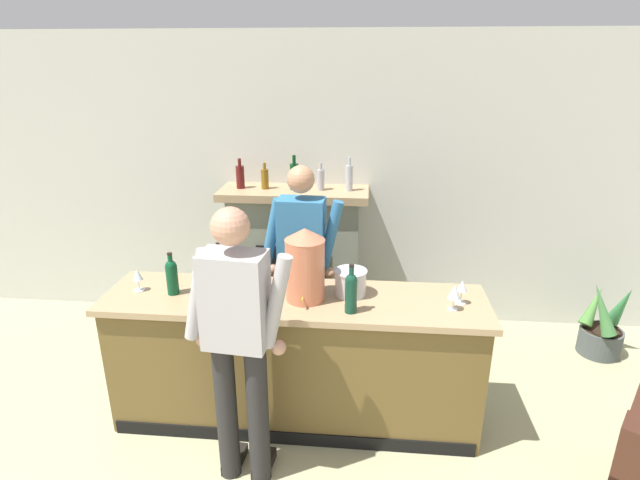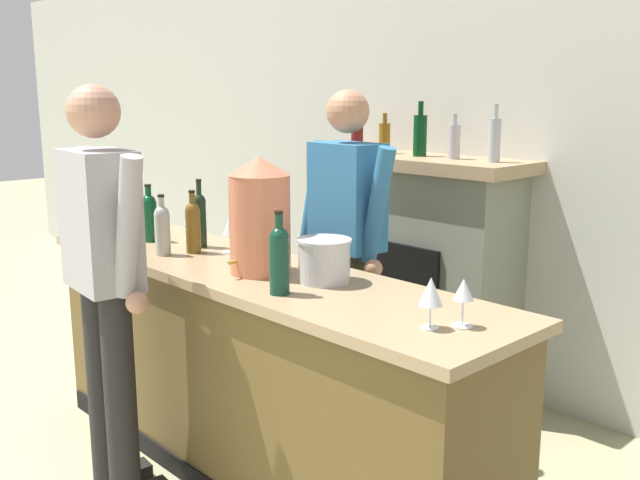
{
  "view_description": "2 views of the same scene",
  "coord_description": "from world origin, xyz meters",
  "px_view_note": "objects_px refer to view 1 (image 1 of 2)",
  "views": [
    {
      "loc": [
        0.6,
        -0.25,
        2.49
      ],
      "look_at": [
        0.3,
        2.87,
        1.35
      ],
      "focal_mm": 28.0,
      "sensor_mm": 36.0,
      "label": 1
    },
    {
      "loc": [
        2.55,
        0.88,
        1.74
      ],
      "look_at": [
        0.27,
        3.04,
        1.09
      ],
      "focal_mm": 40.0,
      "sensor_mm": 36.0,
      "label": 2
    }
  ],
  "objects_px": {
    "wine_bottle_rose_blush": "(220,269)",
    "wine_glass_near_bucket": "(138,276)",
    "wine_glass_front_right": "(197,269)",
    "potted_plant_corner": "(602,329)",
    "wine_glass_mid_counter": "(250,271)",
    "wine_bottle_riesling_slim": "(214,285)",
    "person_customer": "(238,340)",
    "wine_bottle_port_short": "(172,275)",
    "person_bartender": "(302,263)",
    "copper_dispenser": "(305,264)",
    "wine_glass_front_left": "(462,287)",
    "fireplace_stone": "(295,257)",
    "wine_bottle_chardonnay_pale": "(228,277)",
    "ice_bucket_steel": "(351,282)",
    "wine_bottle_merlot_tall": "(351,291)",
    "wine_glass_by_dispenser": "(454,292)"
  },
  "relations": [
    {
      "from": "fireplace_stone",
      "to": "ice_bucket_steel",
      "type": "xyz_separation_m",
      "value": [
        0.57,
        -1.32,
        0.37
      ]
    },
    {
      "from": "fireplace_stone",
      "to": "wine_glass_near_bucket",
      "type": "relative_size",
      "value": 10.73
    },
    {
      "from": "wine_bottle_port_short",
      "to": "wine_glass_front_left",
      "type": "bearing_deg",
      "value": 0.93
    },
    {
      "from": "potted_plant_corner",
      "to": "wine_glass_mid_counter",
      "type": "relative_size",
      "value": 4.04
    },
    {
      "from": "person_bartender",
      "to": "wine_glass_front_left",
      "type": "height_order",
      "value": "person_bartender"
    },
    {
      "from": "fireplace_stone",
      "to": "wine_bottle_chardonnay_pale",
      "type": "xyz_separation_m",
      "value": [
        -0.25,
        -1.4,
        0.41
      ]
    },
    {
      "from": "wine_glass_front_left",
      "to": "wine_bottle_rose_blush",
      "type": "bearing_deg",
      "value": 177.3
    },
    {
      "from": "wine_glass_near_bucket",
      "to": "wine_bottle_merlot_tall",
      "type": "bearing_deg",
      "value": -6.82
    },
    {
      "from": "person_bartender",
      "to": "wine_glass_front_right",
      "type": "xyz_separation_m",
      "value": [
        -0.69,
        -0.46,
        0.12
      ]
    },
    {
      "from": "fireplace_stone",
      "to": "person_bartender",
      "type": "bearing_deg",
      "value": -78.06
    },
    {
      "from": "ice_bucket_steel",
      "to": "wine_bottle_chardonnay_pale",
      "type": "xyz_separation_m",
      "value": [
        -0.82,
        -0.08,
        0.05
      ]
    },
    {
      "from": "wine_bottle_port_short",
      "to": "wine_glass_front_right",
      "type": "bearing_deg",
      "value": 57.73
    },
    {
      "from": "ice_bucket_steel",
      "to": "wine_bottle_port_short",
      "type": "xyz_separation_m",
      "value": [
        -1.21,
        -0.1,
        0.05
      ]
    },
    {
      "from": "copper_dispenser",
      "to": "wine_glass_front_left",
      "type": "xyz_separation_m",
      "value": [
        1.02,
        0.03,
        -0.13
      ]
    },
    {
      "from": "person_bartender",
      "to": "wine_bottle_riesling_slim",
      "type": "bearing_deg",
      "value": -122.36
    },
    {
      "from": "person_bartender",
      "to": "copper_dispenser",
      "type": "bearing_deg",
      "value": -80.5
    },
    {
      "from": "wine_glass_front_right",
      "to": "wine_bottle_riesling_slim",
      "type": "bearing_deg",
      "value": -54.07
    },
    {
      "from": "wine_glass_front_right",
      "to": "wine_bottle_rose_blush",
      "type": "bearing_deg",
      "value": -19.58
    },
    {
      "from": "wine_bottle_riesling_slim",
      "to": "wine_bottle_merlot_tall",
      "type": "xyz_separation_m",
      "value": [
        0.89,
        -0.03,
        0.01
      ]
    },
    {
      "from": "wine_bottle_port_short",
      "to": "wine_bottle_merlot_tall",
      "type": "relative_size",
      "value": 0.92
    },
    {
      "from": "wine_bottle_port_short",
      "to": "wine_glass_by_dispenser",
      "type": "height_order",
      "value": "wine_bottle_port_short"
    },
    {
      "from": "wine_glass_by_dispenser",
      "to": "wine_glass_front_left",
      "type": "distance_m",
      "value": 0.11
    },
    {
      "from": "potted_plant_corner",
      "to": "wine_glass_by_dispenser",
      "type": "xyz_separation_m",
      "value": [
        -1.54,
        -1.17,
        0.86
      ]
    },
    {
      "from": "potted_plant_corner",
      "to": "person_customer",
      "type": "relative_size",
      "value": 0.41
    },
    {
      "from": "wine_bottle_riesling_slim",
      "to": "wine_glass_front_right",
      "type": "height_order",
      "value": "wine_bottle_riesling_slim"
    },
    {
      "from": "fireplace_stone",
      "to": "wine_bottle_merlot_tall",
      "type": "height_order",
      "value": "fireplace_stone"
    },
    {
      "from": "fireplace_stone",
      "to": "wine_glass_mid_counter",
      "type": "relative_size",
      "value": 9.43
    },
    {
      "from": "ice_bucket_steel",
      "to": "wine_glass_near_bucket",
      "type": "height_order",
      "value": "ice_bucket_steel"
    },
    {
      "from": "wine_glass_mid_counter",
      "to": "wine_glass_near_bucket",
      "type": "distance_m",
      "value": 0.77
    },
    {
      "from": "wine_bottle_chardonnay_pale",
      "to": "wine_glass_near_bucket",
      "type": "distance_m",
      "value": 0.64
    },
    {
      "from": "fireplace_stone",
      "to": "wine_bottle_port_short",
      "type": "bearing_deg",
      "value": -114.34
    },
    {
      "from": "wine_bottle_rose_blush",
      "to": "wine_bottle_riesling_slim",
      "type": "distance_m",
      "value": 0.23
    },
    {
      "from": "wine_bottle_riesling_slim",
      "to": "wine_glass_near_bucket",
      "type": "height_order",
      "value": "wine_bottle_riesling_slim"
    },
    {
      "from": "person_customer",
      "to": "wine_bottle_port_short",
      "type": "relative_size",
      "value": 5.95
    },
    {
      "from": "ice_bucket_steel",
      "to": "wine_bottle_port_short",
      "type": "relative_size",
      "value": 0.75
    },
    {
      "from": "copper_dispenser",
      "to": "fireplace_stone",
      "type": "bearing_deg",
      "value": 100.85
    },
    {
      "from": "wine_bottle_port_short",
      "to": "wine_bottle_chardonnay_pale",
      "type": "relative_size",
      "value": 0.98
    },
    {
      "from": "person_customer",
      "to": "copper_dispenser",
      "type": "xyz_separation_m",
      "value": [
        0.32,
        0.56,
        0.25
      ]
    },
    {
      "from": "wine_bottle_rose_blush",
      "to": "wine_glass_front_right",
      "type": "xyz_separation_m",
      "value": [
        -0.19,
        0.07,
        -0.04
      ]
    },
    {
      "from": "person_customer",
      "to": "wine_bottle_chardonnay_pale",
      "type": "distance_m",
      "value": 0.62
    },
    {
      "from": "wine_bottle_chardonnay_pale",
      "to": "wine_glass_by_dispenser",
      "type": "distance_m",
      "value": 1.49
    },
    {
      "from": "wine_bottle_rose_blush",
      "to": "wine_glass_near_bucket",
      "type": "bearing_deg",
      "value": -171.4
    },
    {
      "from": "wine_glass_front_left",
      "to": "wine_glass_near_bucket",
      "type": "distance_m",
      "value": 2.19
    },
    {
      "from": "copper_dispenser",
      "to": "wine_glass_mid_counter",
      "type": "height_order",
      "value": "copper_dispenser"
    },
    {
      "from": "potted_plant_corner",
      "to": "wine_glass_by_dispenser",
      "type": "height_order",
      "value": "wine_glass_by_dispenser"
    },
    {
      "from": "wine_bottle_rose_blush",
      "to": "wine_glass_front_right",
      "type": "distance_m",
      "value": 0.21
    },
    {
      "from": "wine_bottle_chardonnay_pale",
      "to": "wine_glass_near_bucket",
      "type": "xyz_separation_m",
      "value": [
        -0.64,
        0.01,
        -0.03
      ]
    },
    {
      "from": "wine_bottle_riesling_slim",
      "to": "wine_glass_front_right",
      "type": "xyz_separation_m",
      "value": [
        -0.21,
        0.3,
        -0.02
      ]
    },
    {
      "from": "wine_bottle_chardonnay_pale",
      "to": "wine_bottle_riesling_slim",
      "type": "bearing_deg",
      "value": -114.18
    },
    {
      "from": "wine_bottle_chardonnay_pale",
      "to": "wine_glass_mid_counter",
      "type": "relative_size",
      "value": 1.7
    }
  ]
}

